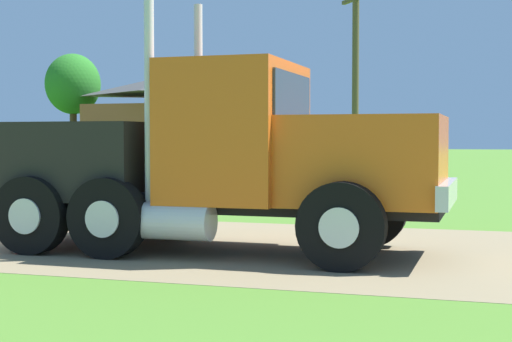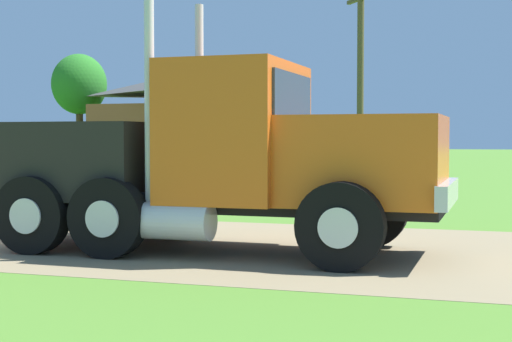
# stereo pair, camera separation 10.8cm
# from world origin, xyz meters

# --- Properties ---
(truck_foreground_white) EXTENTS (6.91, 2.73, 3.86)m
(truck_foreground_white) POSITION_xyz_m (4.44, -0.55, 1.34)
(truck_foreground_white) COLOR black
(truck_foreground_white) RESTS_ON ground_plane
(visitor_far_side) EXTENTS (0.49, 0.51, 1.72)m
(visitor_far_side) POSITION_xyz_m (2.26, 3.80, 0.94)
(visitor_far_side) COLOR #B22D33
(visitor_far_side) RESTS_ON ground_plane
(shed_building) EXTENTS (9.53, 6.56, 5.41)m
(shed_building) POSITION_xyz_m (-9.30, 29.93, 2.61)
(shed_building) COLOR brown
(shed_building) RESTS_ON ground_plane
(utility_pole_near) EXTENTS (1.42, 1.86, 7.65)m
(utility_pole_near) POSITION_xyz_m (3.41, 17.98, 4.07)
(utility_pole_near) COLOR brown
(utility_pole_near) RESTS_ON ground_plane
(tree_mid) EXTENTS (3.43, 3.43, 6.92)m
(tree_mid) POSITION_xyz_m (-16.50, 30.77, 4.98)
(tree_mid) COLOR #513823
(tree_mid) RESTS_ON ground_plane
(tree_right) EXTENTS (3.32, 3.32, 6.44)m
(tree_right) POSITION_xyz_m (-7.02, 38.04, 4.57)
(tree_right) COLOR #513823
(tree_right) RESTS_ON ground_plane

